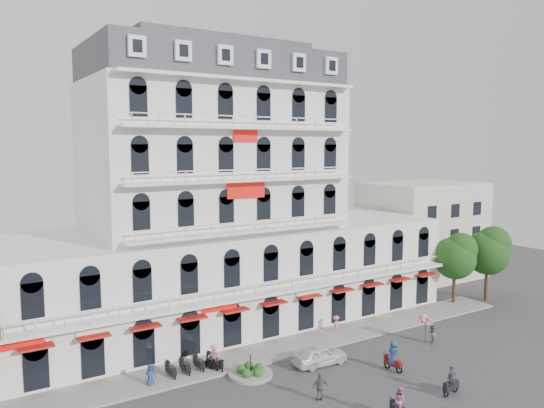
{
  "coord_description": "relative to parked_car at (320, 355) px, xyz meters",
  "views": [
    {
      "loc": [
        -21.24,
        -25.95,
        16.58
      ],
      "look_at": [
        1.34,
        10.0,
        11.91
      ],
      "focal_mm": 35.0,
      "sensor_mm": 36.0,
      "label": 1
    }
  ],
  "objects": [
    {
      "name": "main_building",
      "position": [
        -2.44,
        13.06,
        9.22
      ],
      "size": [
        45.0,
        15.0,
        25.8
      ],
      "color": "silver",
      "rests_on": "ground"
    },
    {
      "name": "flank_building_east",
      "position": [
        27.56,
        15.07,
        5.26
      ],
      "size": [
        14.0,
        10.0,
        12.0
      ],
      "primitive_type": "cube",
      "color": "beige",
      "rests_on": "ground"
    },
    {
      "name": "rider_northeast",
      "position": [
        4.49,
        -8.58,
        0.25
      ],
      "size": [
        1.7,
        0.54,
        2.05
      ],
      "rotation": [
        0.0,
        0.0,
        3.27
      ],
      "color": "black",
      "rests_on": "ground"
    },
    {
      "name": "rider_southwest",
      "position": [
        -0.91,
        -9.16,
        0.37
      ],
      "size": [
        0.73,
        1.7,
        2.18
      ],
      "rotation": [
        0.0,
        0.0,
        1.46
      ],
      "color": "black",
      "rests_on": "ground"
    },
    {
      "name": "rider_east",
      "position": [
        3.93,
        -3.77,
        0.45
      ],
      "size": [
        0.69,
        1.7,
        2.33
      ],
      "rotation": [
        0.0,
        0.0,
        1.68
      ],
      "color": "maroon",
      "rests_on": "ground"
    },
    {
      "name": "pedestrian_mid",
      "position": [
        -3.43,
        -4.55,
        0.18
      ],
      "size": [
        1.16,
        0.78,
        1.84
      ],
      "primitive_type": "imported",
      "rotation": [
        0.0,
        0.0,
        2.8
      ],
      "color": "#515459",
      "rests_on": "ground"
    },
    {
      "name": "pedestrian_right",
      "position": [
        5.28,
        4.57,
        0.09
      ],
      "size": [
        1.12,
        0.7,
        1.66
      ],
      "primitive_type": "imported",
      "rotation": [
        0.0,
        0.0,
        3.22
      ],
      "color": "#CD6DA1",
      "rests_on": "ground"
    },
    {
      "name": "tree_east_outer",
      "position": [
        25.61,
        4.05,
        4.81
      ],
      "size": [
        4.65,
        4.65,
        8.05
      ],
      "color": "#382314",
      "rests_on": "ground"
    },
    {
      "name": "balloon_vendor",
      "position": [
        10.47,
        -1.43,
        0.52
      ],
      "size": [
        1.5,
        1.36,
        2.45
      ],
      "color": "slate",
      "rests_on": "ground"
    },
    {
      "name": "ground",
      "position": [
        -2.44,
        -4.93,
        -0.74
      ],
      "size": [
        120.0,
        120.0,
        0.0
      ],
      "primitive_type": "plane",
      "color": "#38383A",
      "rests_on": "ground"
    },
    {
      "name": "tree_east_inner",
      "position": [
        21.61,
        5.05,
        4.48
      ],
      "size": [
        4.4,
        4.37,
        7.57
      ],
      "color": "#382314",
      "rests_on": "ground"
    },
    {
      "name": "sidewalk",
      "position": [
        -2.44,
        4.07,
        -0.66
      ],
      "size": [
        53.0,
        4.0,
        0.16
      ],
      "primitive_type": "cube",
      "color": "gray",
      "rests_on": "ground"
    },
    {
      "name": "parked_scooter_row",
      "position": [
        -8.79,
        3.87,
        -0.74
      ],
      "size": [
        4.4,
        1.8,
        1.1
      ],
      "primitive_type": null,
      "color": "black",
      "rests_on": "ground"
    },
    {
      "name": "rider_center",
      "position": [
        -7.36,
        3.14,
        0.37
      ],
      "size": [
        0.99,
        1.6,
        2.11
      ],
      "rotation": [
        0.0,
        0.0,
        5.14
      ],
      "color": "black",
      "rests_on": "ground"
    },
    {
      "name": "pedestrian_left",
      "position": [
        -12.18,
        3.24,
        0.08
      ],
      "size": [
        0.84,
        0.58,
        1.63
      ],
      "primitive_type": "imported",
      "rotation": [
        0.0,
        0.0,
        -0.08
      ],
      "color": "navy",
      "rests_on": "ground"
    },
    {
      "name": "parked_car",
      "position": [
        0.0,
        0.0,
        0.0
      ],
      "size": [
        4.42,
        1.97,
        1.48
      ],
      "primitive_type": "imported",
      "rotation": [
        0.0,
        0.0,
        1.52
      ],
      "color": "silver",
      "rests_on": "ground"
    },
    {
      "name": "traffic_island",
      "position": [
        -5.44,
        1.07,
        -0.48
      ],
      "size": [
        3.2,
        3.2,
        1.6
      ],
      "color": "gray",
      "rests_on": "ground"
    }
  ]
}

